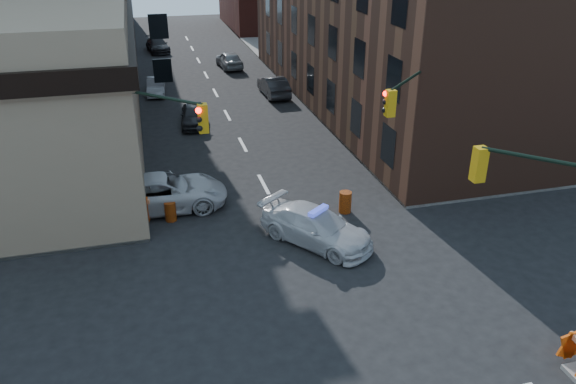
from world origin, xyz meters
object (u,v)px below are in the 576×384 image
police_car (316,227)px  parked_car_wfar (156,86)px  pickup (162,192)px  parked_car_enear (274,86)px  barrel_road (345,202)px  parked_car_wnear (194,115)px  pedestrian_b (56,226)px  pedestrian_a (79,203)px  barricade_nw_a (136,210)px  barrel_bank (170,211)px

police_car → parked_car_wfar: 25.73m
pickup → parked_car_enear: (9.60, 17.46, -0.08)m
pickup → barrel_road: pickup is taller
police_car → parked_car_wnear: 17.17m
parked_car_enear → barrel_road: bearing=84.6°
pickup → pedestrian_b: (-4.48, -2.57, 0.21)m
pedestrian_a → parked_car_enear: bearing=56.5°
police_car → barricade_nw_a: (-7.42, 3.73, -0.09)m
police_car → parked_car_wnear: size_ratio=1.24×
pickup → parked_car_wnear: bearing=-12.5°
police_car → parked_car_wfar: size_ratio=1.33×
pedestrian_b → barrel_bank: (4.73, 1.25, -0.60)m
police_car → pickup: size_ratio=0.84×
police_car → barricade_nw_a: police_car is taller
barricade_nw_a → parked_car_wnear: bearing=85.4°
police_car → barricade_nw_a: size_ratio=3.76×
pickup → barricade_nw_a: size_ratio=4.46×
parked_car_enear → pedestrian_b: bearing=53.1°
pedestrian_a → police_car: bearing=-20.1°
parked_car_wnear → barrel_bank: 13.49m
parked_car_enear → barrel_road: 20.08m
parked_car_wfar → barrel_bank: 21.57m
pickup → pedestrian_a: 3.79m
parked_car_wnear → parked_car_wfar: (-2.09, 8.31, -0.07)m
pedestrian_b → barrel_bank: 4.93m
pickup → barricade_nw_a: (-1.27, -1.16, -0.19)m
pickup → barrel_bank: size_ratio=6.59×
barrel_bank → barricade_nw_a: bearing=173.8°
parked_car_wfar → police_car: bearing=-74.0°
police_car → barrel_bank: bearing=112.0°
pickup → barrel_road: bearing=-106.8°
parked_car_enear → parked_car_wfar: bearing=-19.0°
parked_car_enear → barricade_nw_a: parked_car_enear is taller
parked_car_wfar → barrel_road: size_ratio=3.74×
barricade_nw_a → barrel_bank: bearing=6.1°
parked_car_wnear → parked_car_wfar: size_ratio=1.07×
barrel_bank → barricade_nw_a: (-1.51, 0.16, 0.20)m
pedestrian_b → pedestrian_a: bearing=39.2°
parked_car_wfar → pedestrian_b: bearing=-99.0°
parked_car_enear → pedestrian_b: 24.49m
barrel_bank → police_car: bearing=-31.1°
barrel_road → barricade_nw_a: barricade_nw_a is taller
pedestrian_a → pedestrian_b: pedestrian_a is taller
parked_car_wnear → pedestrian_a: (-6.44, -12.69, 0.42)m
pickup → barricade_nw_a: bearing=132.9°
parked_car_enear → barrel_bank: 20.99m
barrel_road → pickup: bearing=162.8°
parked_car_wfar → parked_car_enear: bearing=-13.6°
pedestrian_a → barricade_nw_a: size_ratio=1.42×
parked_car_wfar → barrel_road: bearing=-67.8°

